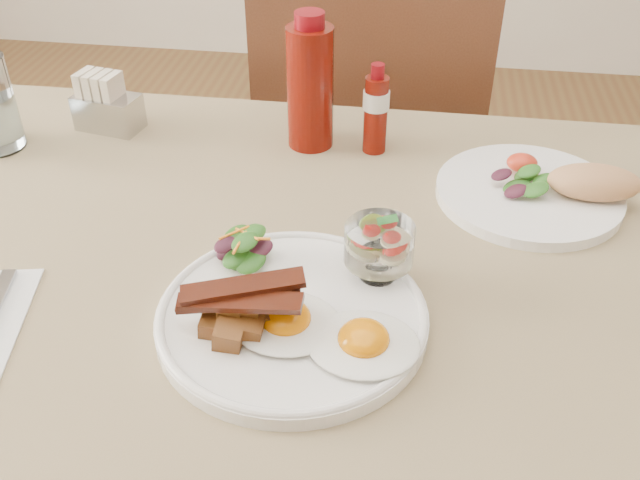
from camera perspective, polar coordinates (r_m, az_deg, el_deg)
table at (r=0.86m, az=0.24°, el=-7.60°), size 1.33×0.88×0.75m
chair_far at (r=1.48m, az=3.98°, el=6.30°), size 0.42×0.42×0.93m
main_plate at (r=0.74m, az=-2.24°, el=-6.22°), size 0.28×0.28×0.02m
fried_eggs at (r=0.70m, az=0.33°, el=-7.30°), size 0.22×0.15×0.03m
bacon_potato_pile at (r=0.70m, az=-6.46°, el=-5.69°), size 0.13×0.08×0.05m
side_salad at (r=0.79m, az=-6.00°, el=-0.67°), size 0.07×0.07×0.04m
fruit_cup at (r=0.76m, az=4.76°, el=-0.34°), size 0.07×0.07×0.08m
second_plate at (r=0.97m, az=17.51°, el=3.91°), size 0.26×0.24×0.06m
ketchup_bottle at (r=1.02m, az=-0.79°, el=12.26°), size 0.09×0.09×0.20m
hot_sauce_bottle at (r=1.02m, az=4.48°, el=10.32°), size 0.05×0.05×0.13m
sugar_caddy at (r=1.14m, az=-16.75°, el=10.25°), size 0.10×0.07×0.09m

